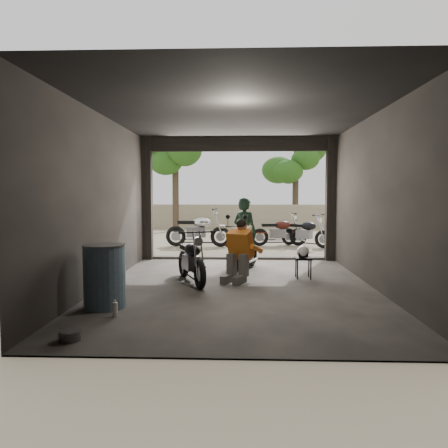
# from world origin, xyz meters

# --- Properties ---
(ground) EXTENTS (80.00, 80.00, 0.00)m
(ground) POSITION_xyz_m (0.00, 0.00, 0.00)
(ground) COLOR #7A6D56
(ground) RESTS_ON ground
(garage) EXTENTS (7.00, 7.13, 3.20)m
(garage) POSITION_xyz_m (0.00, 0.55, 1.28)
(garage) COLOR #2D2B28
(garage) RESTS_ON ground
(boundary_wall) EXTENTS (18.00, 0.30, 1.20)m
(boundary_wall) POSITION_xyz_m (0.00, 14.00, 0.60)
(boundary_wall) COLOR gray
(boundary_wall) RESTS_ON ground
(tree_left) EXTENTS (2.20, 2.20, 5.60)m
(tree_left) POSITION_xyz_m (-3.00, 12.50, 3.99)
(tree_left) COLOR #382B1E
(tree_left) RESTS_ON ground
(tree_right) EXTENTS (2.20, 2.20, 5.00)m
(tree_right) POSITION_xyz_m (2.80, 14.00, 3.56)
(tree_right) COLOR #382B1E
(tree_right) RESTS_ON ground
(main_bike) EXTENTS (1.16, 1.74, 1.07)m
(main_bike) POSITION_xyz_m (0.12, 1.79, 0.54)
(main_bike) COLOR white
(main_bike) RESTS_ON ground
(left_bike) EXTENTS (1.17, 1.69, 1.06)m
(left_bike) POSITION_xyz_m (-0.90, 0.43, 0.53)
(left_bike) COLOR black
(left_bike) RESTS_ON ground
(outside_bike_a) EXTENTS (1.93, 0.90, 1.27)m
(outside_bike_a) POSITION_xyz_m (-1.34, 6.28, 0.64)
(outside_bike_a) COLOR black
(outside_bike_a) RESTS_ON ground
(outside_bike_b) EXTENTS (1.71, 0.87, 1.11)m
(outside_bike_b) POSITION_xyz_m (1.35, 6.59, 0.56)
(outside_bike_b) COLOR #451710
(outside_bike_b) RESTS_ON ground
(outside_bike_c) EXTENTS (1.67, 1.53, 1.09)m
(outside_bike_c) POSITION_xyz_m (2.19, 6.40, 0.54)
(outside_bike_c) COLOR black
(outside_bike_c) RESTS_ON ground
(rider) EXTENTS (0.72, 0.66, 1.66)m
(rider) POSITION_xyz_m (0.16, 2.19, 0.83)
(rider) COLOR black
(rider) RESTS_ON ground
(mechanic) EXTENTS (0.89, 1.00, 1.20)m
(mechanic) POSITION_xyz_m (0.01, 0.53, 0.60)
(mechanic) COLOR orange
(mechanic) RESTS_ON ground
(stool) EXTENTS (0.32, 0.32, 0.45)m
(stool) POSITION_xyz_m (1.34, 0.91, 0.37)
(stool) COLOR black
(stool) RESTS_ON ground
(helmet) EXTENTS (0.34, 0.34, 0.24)m
(helmet) POSITION_xyz_m (1.33, 0.89, 0.57)
(helmet) COLOR white
(helmet) RESTS_ON stool
(oil_drum) EXTENTS (0.68, 0.68, 0.97)m
(oil_drum) POSITION_xyz_m (-2.00, -1.50, 0.49)
(oil_drum) COLOR #425A6F
(oil_drum) RESTS_ON ground
(sign_post) EXTENTS (0.78, 0.08, 2.33)m
(sign_post) POSITION_xyz_m (3.20, 3.80, 1.57)
(sign_post) COLOR black
(sign_post) RESTS_ON ground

